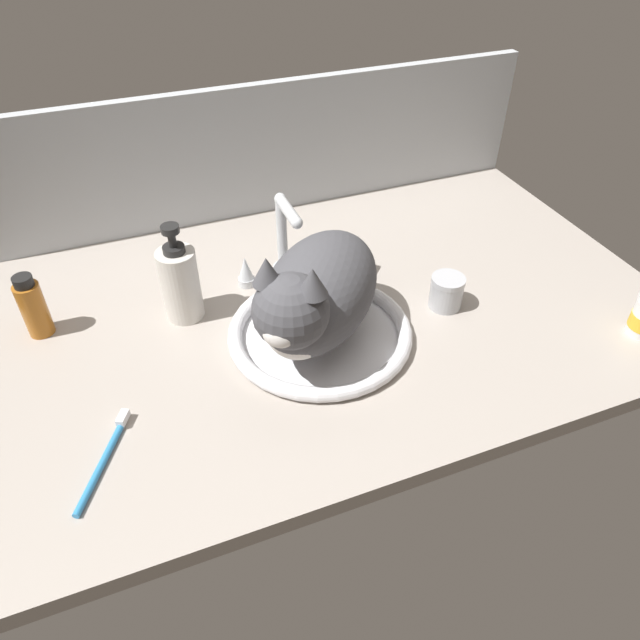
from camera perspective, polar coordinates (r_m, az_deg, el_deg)
countertop at (r=110.26cm, az=1.36°, el=0.65°), size 121.62×76.27×3.00cm
backsplash_wall at (r=134.51cm, az=-5.17°, el=15.39°), size 121.62×2.40×31.45cm
sink_basin at (r=102.05cm, az=0.00°, el=-1.24°), size 31.76×31.76×2.52cm
faucet at (r=112.49cm, az=-3.48°, el=6.93°), size 18.31×11.92×18.06cm
cat at (r=94.03cm, az=-0.54°, el=2.37°), size 32.46×34.05×20.55cm
metal_jar at (r=110.16cm, az=12.07°, el=2.66°), size 6.15×6.15×6.25cm
soap_pump_bottle at (r=106.04cm, az=-13.31°, el=3.52°), size 6.78×6.78×18.54cm
amber_bottle at (r=111.54cm, az=-25.86°, el=1.13°), size 4.32×4.32×11.85cm
toothbrush at (r=89.89cm, az=-20.01°, el=-12.35°), size 9.35×15.72×1.70cm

